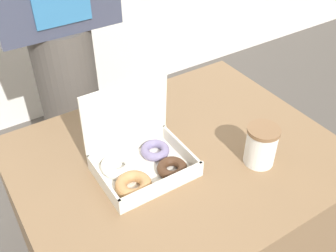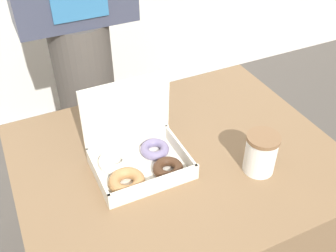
# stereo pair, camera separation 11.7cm
# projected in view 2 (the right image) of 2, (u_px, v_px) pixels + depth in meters

# --- Properties ---
(table) EXTENTS (1.00, 0.81, 0.73)m
(table) POSITION_uv_depth(u_px,v_px,m) (177.00, 226.00, 1.47)
(table) COLOR brown
(table) RESTS_ON ground_plane
(donut_box) EXTENTS (0.28, 0.23, 0.27)m
(donut_box) POSITION_uv_depth(u_px,v_px,m) (137.00, 158.00, 1.17)
(donut_box) COLOR silver
(donut_box) RESTS_ON table
(coffee_cup) EXTENTS (0.10, 0.10, 0.13)m
(coffee_cup) POSITION_uv_depth(u_px,v_px,m) (261.00, 153.00, 1.16)
(coffee_cup) COLOR white
(coffee_cup) RESTS_ON table
(person_customer) EXTENTS (0.46, 0.25, 1.76)m
(person_customer) POSITION_uv_depth(u_px,v_px,m) (76.00, 18.00, 1.54)
(person_customer) COLOR #4C4742
(person_customer) RESTS_ON ground_plane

